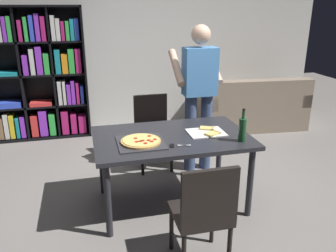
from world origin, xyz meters
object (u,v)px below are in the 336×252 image
at_px(person_serving_pizza, 199,90).
at_px(wine_bottle, 242,129).
at_px(couch, 252,109).
at_px(dining_table, 172,143).
at_px(pepperoni_pizza_on_tray, 141,142).
at_px(bookshelf, 40,76).
at_px(kitchen_scissors, 176,146).
at_px(chair_near_camera, 204,210).
at_px(chair_far_side, 152,127).

distance_m(person_serving_pizza, wine_bottle, 1.04).
height_order(couch, wine_bottle, wine_bottle).
relative_size(dining_table, pepperoni_pizza_on_tray, 3.50).
xyz_separation_m(bookshelf, kitchen_scissors, (1.38, -2.63, -0.19)).
relative_size(chair_near_camera, pepperoni_pizza_on_tray, 2.10).
bearing_deg(chair_near_camera, bookshelf, 112.88).
bearing_deg(couch, bookshelf, 173.37).
bearing_deg(wine_bottle, dining_table, 154.05).
bearing_deg(wine_bottle, couch, 60.37).
bearing_deg(bookshelf, pepperoni_pizza_on_tray, -66.48).
height_order(chair_near_camera, bookshelf, bookshelf).
xyz_separation_m(couch, kitchen_scissors, (-1.92, -2.25, 0.45)).
relative_size(bookshelf, person_serving_pizza, 1.11).
xyz_separation_m(dining_table, kitchen_scissors, (-0.02, -0.26, 0.08)).
bearing_deg(kitchen_scissors, bookshelf, 117.66).
height_order(chair_far_side, person_serving_pizza, person_serving_pizza).
distance_m(dining_table, couch, 2.77).
xyz_separation_m(bookshelf, wine_bottle, (2.00, -2.66, -0.08)).
xyz_separation_m(chair_far_side, pepperoni_pizza_on_tray, (-0.32, -1.07, 0.25)).
height_order(dining_table, bookshelf, bookshelf).
xyz_separation_m(chair_far_side, bookshelf, (-1.40, 1.41, 0.44)).
distance_m(bookshelf, kitchen_scissors, 2.98).
distance_m(chair_far_side, kitchen_scissors, 1.24).
bearing_deg(couch, kitchen_scissors, -130.49).
distance_m(person_serving_pizza, kitchen_scissors, 1.16).
xyz_separation_m(person_serving_pizza, kitchen_scissors, (-0.55, -1.00, -0.24)).
relative_size(dining_table, kitchen_scissors, 7.58).
relative_size(couch, pepperoni_pizza_on_tray, 4.11).
distance_m(dining_table, chair_far_side, 0.97).
bearing_deg(chair_near_camera, chair_far_side, 90.00).
distance_m(chair_near_camera, couch, 3.51).
height_order(bookshelf, person_serving_pizza, bookshelf).
bearing_deg(dining_table, chair_far_side, 90.00).
distance_m(dining_table, pepperoni_pizza_on_tray, 0.35).
xyz_separation_m(chair_near_camera, person_serving_pizza, (0.52, 1.69, 0.49)).
bearing_deg(couch, dining_table, -133.64).
relative_size(chair_near_camera, chair_far_side, 1.00).
height_order(dining_table, person_serving_pizza, person_serving_pizza).
distance_m(couch, bookshelf, 3.38).
bearing_deg(chair_near_camera, kitchen_scissors, 92.01).
xyz_separation_m(dining_table, wine_bottle, (0.60, -0.29, 0.20)).
height_order(bookshelf, kitchen_scissors, bookshelf).
bearing_deg(dining_table, bookshelf, 120.63).
height_order(dining_table, pepperoni_pizza_on_tray, pepperoni_pizza_on_tray).
bearing_deg(chair_far_side, chair_near_camera, -90.00).
distance_m(chair_near_camera, person_serving_pizza, 1.84).
distance_m(couch, wine_bottle, 2.68).
bearing_deg(person_serving_pizza, chair_far_side, 157.09).
bearing_deg(bookshelf, chair_far_side, -45.22).
distance_m(chair_far_side, pepperoni_pizza_on_tray, 1.14).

